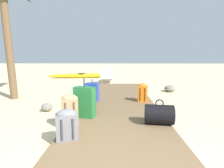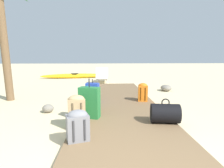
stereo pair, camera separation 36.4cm
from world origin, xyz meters
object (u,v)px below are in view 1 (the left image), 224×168
object	(u,v)px
duffel_bag_black	(159,114)
backpack_olive	(90,98)
backpack_tan	(70,108)
backpack_orange	(143,92)
backpack_teal	(85,95)
suitcase_green	(85,102)
kayak	(81,76)
lounge_chair	(107,76)
suitcase_blue	(92,92)
backpack_grey	(67,123)

from	to	relation	value
duffel_bag_black	backpack_olive	bearing A→B (deg)	149.46
backpack_olive	duffel_bag_black	world-z (taller)	backpack_olive
backpack_tan	backpack_orange	bearing A→B (deg)	48.21
backpack_olive	backpack_teal	size ratio (longest dim) A/B	1.08
suitcase_green	backpack_orange	world-z (taller)	suitcase_green
suitcase_green	backpack_tan	xyz separation A→B (m)	(-0.22, -0.42, -0.02)
backpack_teal	kayak	bearing A→B (deg)	101.25
backpack_olive	lounge_chair	world-z (taller)	lounge_chair
duffel_bag_black	backpack_tan	world-z (taller)	backpack_tan
backpack_orange	lounge_chair	distance (m)	4.55
suitcase_blue	suitcase_green	world-z (taller)	suitcase_green
suitcase_blue	backpack_teal	bearing A→B (deg)	-103.69
suitcase_blue	backpack_teal	size ratio (longest dim) A/B	1.22
backpack_orange	lounge_chair	size ratio (longest dim) A/B	0.35
suitcase_green	kayak	world-z (taller)	suitcase_green
duffel_bag_black	backpack_grey	bearing A→B (deg)	-156.36
duffel_bag_black	backpack_tan	bearing A→B (deg)	-178.76
backpack_orange	kayak	bearing A→B (deg)	114.56
duffel_bag_black	backpack_orange	xyz separation A→B (m)	(-0.07, 1.83, 0.09)
suitcase_blue	duffel_bag_black	bearing A→B (deg)	-50.45
duffel_bag_black	backpack_tan	size ratio (longest dim) A/B	1.01
suitcase_blue	lounge_chair	bearing A→B (deg)	86.74
backpack_teal	backpack_tan	xyz separation A→B (m)	(-0.07, -1.41, 0.03)
backpack_grey	suitcase_green	bearing A→B (deg)	84.61
suitcase_green	duffel_bag_black	world-z (taller)	suitcase_green
suitcase_green	backpack_orange	xyz separation A→B (m)	(1.46, 1.45, -0.05)
backpack_grey	backpack_orange	distance (m)	2.99
duffel_bag_black	lounge_chair	size ratio (longest dim) A/B	0.39
backpack_teal	duffel_bag_black	bearing A→B (deg)	-39.57
backpack_grey	backpack_teal	distance (m)	2.09
suitcase_green	suitcase_blue	bearing A→B (deg)	90.87
duffel_bag_black	backpack_tan	xyz separation A→B (m)	(-1.74, -0.04, 0.12)
backpack_teal	backpack_tan	world-z (taller)	backpack_tan
backpack_olive	backpack_grey	size ratio (longest dim) A/B	1.17
duffel_bag_black	lounge_chair	xyz separation A→B (m)	(-1.30, 6.22, 0.06)
backpack_grey	duffel_bag_black	bearing A→B (deg)	23.64
backpack_teal	lounge_chair	bearing A→B (deg)	85.65
backpack_teal	backpack_orange	xyz separation A→B (m)	(1.60, 0.46, -0.00)
lounge_chair	kayak	world-z (taller)	lounge_chair
duffel_bag_black	backpack_teal	world-z (taller)	backpack_teal
suitcase_blue	lounge_chair	xyz separation A→B (m)	(0.25, 4.35, -0.02)
backpack_orange	backpack_olive	bearing A→B (deg)	-145.66
backpack_grey	lounge_chair	size ratio (longest dim) A/B	0.32
suitcase_blue	backpack_olive	world-z (taller)	suitcase_blue
backpack_olive	backpack_tan	world-z (taller)	backpack_tan
backpack_teal	backpack_tan	distance (m)	1.42
backpack_olive	duffel_bag_black	bearing A→B (deg)	-30.54
suitcase_blue	duffel_bag_black	world-z (taller)	suitcase_blue
suitcase_blue	backpack_olive	xyz separation A→B (m)	(0.07, -1.00, 0.03)
suitcase_green	lounge_chair	xyz separation A→B (m)	(0.22, 5.83, -0.08)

